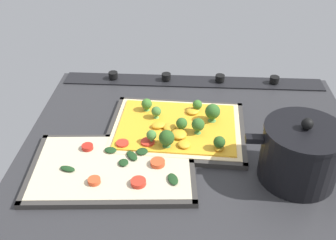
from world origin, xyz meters
The scene contains 7 objects.
ground_plane centered at (0.00, 0.00, -1.50)cm, with size 81.79×68.19×3.00cm, color #28282B.
stove_control_panel centered at (0.00, -30.59, 0.55)cm, with size 78.52×7.00×2.60cm.
baking_tray_front centered at (3.95, -4.43, 0.37)cm, with size 34.99×27.76×1.30cm.
broccoli_pizza centered at (3.45, -4.02, 1.82)cm, with size 32.49×25.27×6.12cm.
baking_tray_back centered at (17.44, 10.91, 0.37)cm, with size 37.80×25.87×1.30cm.
veggie_pizza_back centered at (17.08, 10.74, 1.05)cm, with size 35.24×23.31×1.90cm.
cooking_pot centered at (-22.50, 10.71, 6.45)cm, with size 23.53×16.65×15.17cm.
Camera 1 is at (1.35, 76.73, 58.85)cm, focal length 42.43 mm.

